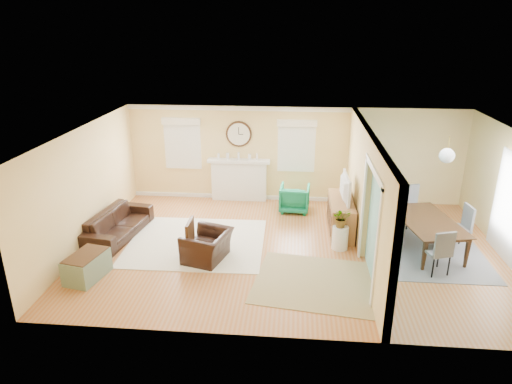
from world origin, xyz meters
TOP-DOWN VIEW (x-y plane):
  - floor at (0.00, 0.00)m, footprint 9.00×9.00m
  - wall_back at (0.00, 3.00)m, footprint 9.00×0.02m
  - wall_front at (0.00, -3.00)m, footprint 9.00×0.02m
  - wall_left at (-4.50, 0.00)m, footprint 0.02×6.00m
  - ceiling at (0.00, 0.00)m, footprint 9.00×6.00m
  - partition at (1.51, 0.28)m, footprint 0.17×6.00m
  - fireplace at (-1.50, 2.88)m, footprint 1.70×0.30m
  - wall_clock at (-1.50, 2.97)m, footprint 0.70×0.07m
  - window_left at (-3.05, 2.95)m, footprint 1.05×0.13m
  - window_right at (0.05, 2.95)m, footprint 1.05×0.13m
  - pendant at (3.00, 0.00)m, footprint 0.30×0.30m
  - rug_cream at (-2.13, 0.14)m, footprint 3.04×2.65m
  - rug_jute at (0.55, -1.33)m, footprint 2.66×2.28m
  - rug_grey at (2.93, 0.29)m, footprint 2.31×2.89m
  - sofa at (-4.00, 0.32)m, footprint 1.09×2.16m
  - eames_chair at (-1.73, -0.61)m, footprint 1.07×1.16m
  - green_chair at (0.04, 2.20)m, footprint 0.80×0.82m
  - trunk at (-3.91, -1.54)m, footprint 0.70×0.97m
  - credenza at (1.13, 1.02)m, footprint 0.54×1.59m
  - tv at (1.11, 1.02)m, footprint 0.17×1.06m
  - garden_stool at (1.06, 0.14)m, footprint 0.35×0.35m
  - potted_plant at (1.06, 0.14)m, footprint 0.44×0.40m
  - dining_table at (2.93, 0.29)m, footprint 1.46×2.14m
  - dining_chair_n at (2.86, 1.47)m, footprint 0.54×0.54m
  - dining_chair_s at (2.85, -0.74)m, footprint 0.53×0.53m
  - dining_chair_w at (2.19, 0.38)m, footprint 0.45×0.45m
  - dining_chair_e at (3.58, 0.37)m, footprint 0.49×0.49m

SIDE VIEW (x-z plane):
  - floor at x=0.00m, z-range 0.00..0.00m
  - rug_grey at x=2.93m, z-range 0.00..0.01m
  - rug_jute at x=0.55m, z-range 0.00..0.01m
  - rug_cream at x=-2.13m, z-range 0.00..0.02m
  - trunk at x=-3.91m, z-range 0.00..0.51m
  - garden_stool at x=1.06m, z-range 0.00..0.52m
  - sofa at x=-4.00m, z-range 0.00..0.61m
  - eames_chair at x=-1.73m, z-range 0.00..0.62m
  - dining_table at x=2.93m, z-range 0.00..0.69m
  - green_chair at x=0.04m, z-range 0.00..0.70m
  - credenza at x=1.13m, z-range 0.00..0.80m
  - dining_chair_w at x=2.19m, z-range 0.08..1.04m
  - dining_chair_s at x=2.85m, z-range 0.08..1.04m
  - dining_chair_e at x=3.58m, z-range 0.09..1.09m
  - dining_chair_n at x=2.86m, z-range 0.09..1.09m
  - fireplace at x=-1.50m, z-range 0.01..1.18m
  - potted_plant at x=1.06m, z-range 0.52..0.95m
  - tv at x=1.11m, z-range 0.80..1.41m
  - wall_back at x=0.00m, z-range 0.00..2.60m
  - wall_front at x=0.00m, z-range 0.00..2.60m
  - wall_left at x=-4.50m, z-range 0.00..2.60m
  - partition at x=1.51m, z-range 0.06..2.66m
  - window_left at x=-3.05m, z-range 0.95..2.37m
  - window_right at x=0.05m, z-range 0.95..2.37m
  - wall_clock at x=-1.50m, z-range 1.50..2.20m
  - pendant at x=3.00m, z-range 1.93..2.48m
  - ceiling at x=0.00m, z-range 2.59..2.61m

